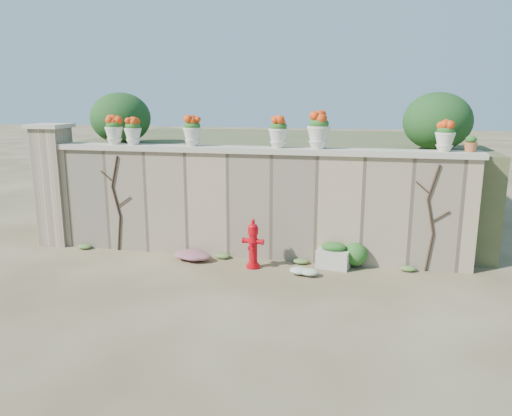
% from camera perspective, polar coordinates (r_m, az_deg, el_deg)
% --- Properties ---
extents(ground, '(80.00, 80.00, 0.00)m').
position_cam_1_polar(ground, '(8.09, -3.30, -9.34)').
color(ground, '#4F3F27').
rests_on(ground, ground).
extents(stone_wall, '(8.00, 0.40, 2.00)m').
position_cam_1_polar(stone_wall, '(9.46, -0.51, 0.32)').
color(stone_wall, tan).
rests_on(stone_wall, ground).
extents(wall_cap, '(8.10, 0.52, 0.10)m').
position_cam_1_polar(wall_cap, '(9.29, -0.52, 6.65)').
color(wall_cap, '#BAB09D').
rests_on(wall_cap, stone_wall).
extents(gate_pillar, '(0.72, 0.72, 2.48)m').
position_cam_1_polar(gate_pillar, '(11.06, -22.01, 2.56)').
color(gate_pillar, tan).
rests_on(gate_pillar, ground).
extents(raised_fill, '(9.00, 6.00, 2.00)m').
position_cam_1_polar(raised_fill, '(12.55, 2.66, 3.40)').
color(raised_fill, '#384C23').
rests_on(raised_fill, ground).
extents(back_shrub_left, '(1.30, 1.30, 1.10)m').
position_cam_1_polar(back_shrub_left, '(11.48, -15.20, 9.89)').
color(back_shrub_left, '#143814').
rests_on(back_shrub_left, raised_fill).
extents(back_shrub_right, '(1.30, 1.30, 1.10)m').
position_cam_1_polar(back_shrub_right, '(10.33, 20.03, 9.29)').
color(back_shrub_right, '#143814').
rests_on(back_shrub_right, raised_fill).
extents(vine_left, '(0.60, 0.04, 1.91)m').
position_cam_1_polar(vine_left, '(10.17, -15.65, 0.67)').
color(vine_left, black).
rests_on(vine_left, ground).
extents(vine_right, '(0.60, 0.04, 1.91)m').
position_cam_1_polar(vine_right, '(9.12, 19.39, -0.96)').
color(vine_right, black).
rests_on(vine_right, ground).
extents(fire_hydrant, '(0.39, 0.27, 0.89)m').
position_cam_1_polar(fire_hydrant, '(8.93, -0.34, -4.10)').
color(fire_hydrant, '#B5060F').
rests_on(fire_hydrant, ground).
extents(planter_box, '(0.63, 0.44, 0.48)m').
position_cam_1_polar(planter_box, '(9.10, 8.83, -5.43)').
color(planter_box, '#BAB09D').
rests_on(planter_box, ground).
extents(green_shrub, '(0.57, 0.52, 0.54)m').
position_cam_1_polar(green_shrub, '(9.20, 11.05, -4.99)').
color(green_shrub, '#1E5119').
rests_on(green_shrub, ground).
extents(magenta_clump, '(0.81, 0.54, 0.21)m').
position_cam_1_polar(magenta_clump, '(9.46, -7.08, -5.39)').
color(magenta_clump, '#C1267A').
rests_on(magenta_clump, ground).
extents(white_flowers, '(0.48, 0.38, 0.17)m').
position_cam_1_polar(white_flowers, '(8.68, 5.59, -7.20)').
color(white_flowers, white).
rests_on(white_flowers, ground).
extents(urn_pot_0, '(0.35, 0.35, 0.54)m').
position_cam_1_polar(urn_pot_0, '(10.22, -15.92, 8.53)').
color(urn_pot_0, beige).
rests_on(urn_pot_0, wall_cap).
extents(urn_pot_1, '(0.33, 0.33, 0.52)m').
position_cam_1_polar(urn_pot_1, '(10.04, -13.90, 8.49)').
color(urn_pot_1, beige).
rests_on(urn_pot_1, wall_cap).
extents(urn_pot_2, '(0.35, 0.35, 0.56)m').
position_cam_1_polar(urn_pot_2, '(9.58, -7.28, 8.69)').
color(urn_pot_2, beige).
rests_on(urn_pot_2, wall_cap).
extents(urn_pot_3, '(0.36, 0.36, 0.57)m').
position_cam_1_polar(urn_pot_3, '(9.17, 2.58, 8.63)').
color(urn_pot_3, beige).
rests_on(urn_pot_3, wall_cap).
extents(urn_pot_4, '(0.41, 0.41, 0.65)m').
position_cam_1_polar(urn_pot_4, '(9.07, 7.17, 8.76)').
color(urn_pot_4, beige).
rests_on(urn_pot_4, wall_cap).
extents(urn_pot_5, '(0.33, 0.33, 0.52)m').
position_cam_1_polar(urn_pot_5, '(9.15, 20.80, 7.68)').
color(urn_pot_5, beige).
rests_on(urn_pot_5, wall_cap).
extents(terracotta_pot, '(0.22, 0.22, 0.27)m').
position_cam_1_polar(terracotta_pot, '(9.23, 23.34, 6.66)').
color(terracotta_pot, '#AC5F34').
rests_on(terracotta_pot, wall_cap).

